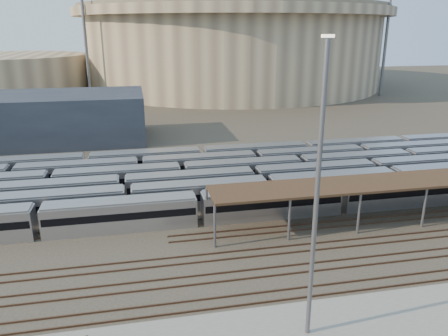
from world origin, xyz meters
TOP-DOWN VIEW (x-y plane):
  - ground at (0.00, 0.00)m, footprint 420.00×420.00m
  - subway_trains at (0.15, 18.50)m, footprint 130.16×23.90m
  - inspection_shed at (22.00, 4.00)m, footprint 60.30×6.00m
  - empty_tracks at (0.00, -5.00)m, footprint 170.00×9.62m
  - stadium at (25.00, 140.00)m, footprint 124.00×124.00m
  - secondary_arena at (-60.00, 130.00)m, footprint 56.00×56.00m
  - service_building at (-35.00, 55.00)m, footprint 42.00×20.00m
  - floodlight_0 at (-30.00, 110.00)m, footprint 4.00×1.00m
  - floodlight_2 at (70.00, 100.00)m, footprint 4.00×1.00m
  - floodlight_3 at (-10.00, 160.00)m, footprint 4.00×1.00m
  - yard_light_pole at (-3.44, -14.40)m, footprint 0.82×0.36m

SIDE VIEW (x-z plane):
  - ground at x=0.00m, z-range 0.00..0.00m
  - empty_tracks at x=0.00m, z-range 0.00..0.18m
  - subway_trains at x=0.15m, z-range 0.00..3.60m
  - inspection_shed at x=22.00m, z-range 2.33..7.63m
  - service_building at x=-35.00m, z-range 0.00..10.00m
  - secondary_arena at x=-60.00m, z-range 0.00..14.00m
  - yard_light_pole at x=-3.44m, z-range 0.28..22.94m
  - stadium at x=25.00m, z-range 0.22..32.72m
  - floodlight_0 at x=-30.00m, z-range 1.45..39.85m
  - floodlight_2 at x=70.00m, z-range 1.45..39.85m
  - floodlight_3 at x=-10.00m, z-range 1.45..39.85m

